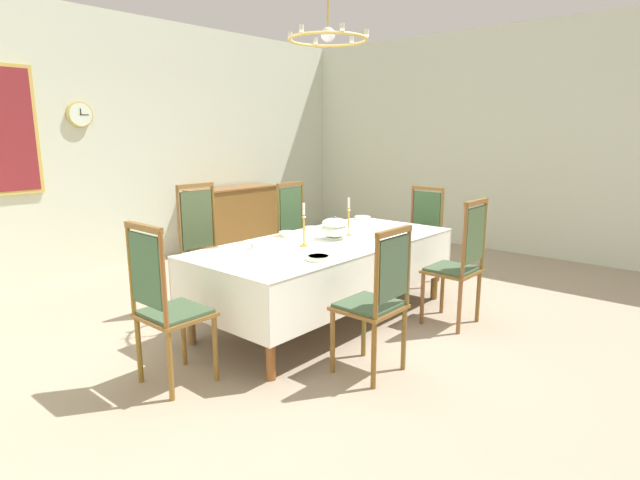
# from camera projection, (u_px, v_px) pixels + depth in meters

# --- Properties ---
(ground) EXTENTS (7.63, 6.62, 0.04)m
(ground) POSITION_uv_depth(u_px,v_px,m) (326.00, 320.00, 4.79)
(ground) COLOR tan
(back_wall) EXTENTS (7.63, 0.08, 3.16)m
(back_wall) POSITION_uv_depth(u_px,v_px,m) (129.00, 142.00, 6.60)
(back_wall) COLOR silver
(back_wall) RESTS_ON ground
(right_wall) EXTENTS (0.08, 6.62, 3.16)m
(right_wall) POSITION_uv_depth(u_px,v_px,m) (500.00, 141.00, 7.30)
(right_wall) COLOR silver
(right_wall) RESTS_ON ground
(dining_table) EXTENTS (2.55, 1.14, 0.74)m
(dining_table) POSITION_uv_depth(u_px,v_px,m) (327.00, 249.00, 4.63)
(dining_table) COLOR brown
(dining_table) RESTS_ON ground
(tablecloth) EXTENTS (2.57, 1.16, 0.45)m
(tablecloth) POSITION_uv_depth(u_px,v_px,m) (327.00, 254.00, 4.64)
(tablecloth) COLOR white
(tablecloth) RESTS_ON dining_table
(chair_south_a) EXTENTS (0.44, 0.42, 1.08)m
(chair_south_a) POSITION_uv_depth(u_px,v_px,m) (377.00, 298.00, 3.58)
(chair_south_a) COLOR brown
(chair_south_a) RESTS_ON ground
(chair_north_a) EXTENTS (0.44, 0.42, 1.24)m
(chair_north_a) POSITION_uv_depth(u_px,v_px,m) (206.00, 250.00, 4.82)
(chair_north_a) COLOR brown
(chair_north_a) RESTS_ON ground
(chair_south_b) EXTENTS (0.44, 0.42, 1.15)m
(chair_south_b) POSITION_uv_depth(u_px,v_px,m) (459.00, 261.00, 4.51)
(chair_south_b) COLOR brown
(chair_south_b) RESTS_ON ground
(chair_north_b) EXTENTS (0.44, 0.42, 1.16)m
(chair_north_b) POSITION_uv_depth(u_px,v_px,m) (299.00, 233.00, 5.76)
(chair_north_b) COLOR brown
(chair_north_b) RESTS_ON ground
(chair_head_west) EXTENTS (0.42, 0.44, 1.14)m
(chair_head_west) POSITION_uv_depth(u_px,v_px,m) (166.00, 303.00, 3.41)
(chair_head_west) COLOR brown
(chair_head_west) RESTS_ON ground
(chair_head_east) EXTENTS (0.42, 0.44, 1.09)m
(chair_head_east) POSITION_uv_depth(u_px,v_px,m) (420.00, 232.00, 5.90)
(chair_head_east) COLOR brown
(chair_head_east) RESTS_ON ground
(soup_tureen) EXTENTS (0.27, 0.27, 0.22)m
(soup_tureen) POSITION_uv_depth(u_px,v_px,m) (335.00, 228.00, 4.67)
(soup_tureen) COLOR white
(soup_tureen) RESTS_ON tablecloth
(candlestick_west) EXTENTS (0.07, 0.07, 0.38)m
(candlestick_west) POSITION_uv_depth(u_px,v_px,m) (304.00, 229.00, 4.36)
(candlestick_west) COLOR gold
(candlestick_west) RESTS_ON tablecloth
(candlestick_east) EXTENTS (0.07, 0.07, 0.36)m
(candlestick_east) POSITION_uv_depth(u_px,v_px,m) (349.00, 220.00, 4.82)
(candlestick_east) COLOR gold
(candlestick_east) RESTS_ON tablecloth
(bowl_near_left) EXTENTS (0.14, 0.14, 0.03)m
(bowl_near_left) POSITION_uv_depth(u_px,v_px,m) (311.00, 228.00, 5.14)
(bowl_near_left) COLOR white
(bowl_near_left) RESTS_ON tablecloth
(bowl_near_right) EXTENTS (0.16, 0.16, 0.04)m
(bowl_near_right) POSITION_uv_depth(u_px,v_px,m) (287.00, 233.00, 4.84)
(bowl_near_right) COLOR white
(bowl_near_right) RESTS_ON tablecloth
(bowl_far_left) EXTENTS (0.19, 0.19, 0.03)m
(bowl_far_left) POSITION_uv_depth(u_px,v_px,m) (318.00, 257.00, 3.92)
(bowl_far_left) COLOR white
(bowl_far_left) RESTS_ON tablecloth
(bowl_far_right) EXTENTS (0.18, 0.18, 0.04)m
(bowl_far_right) POSITION_uv_depth(u_px,v_px,m) (362.00, 218.00, 5.73)
(bowl_far_right) COLOR white
(bowl_far_right) RESTS_ON tablecloth
(spoon_primary) EXTENTS (0.05, 0.18, 0.01)m
(spoon_primary) POSITION_uv_depth(u_px,v_px,m) (316.00, 227.00, 5.24)
(spoon_primary) COLOR gold
(spoon_primary) RESTS_ON tablecloth
(spoon_secondary) EXTENTS (0.03, 0.18, 0.01)m
(spoon_secondary) POSITION_uv_depth(u_px,v_px,m) (277.00, 236.00, 4.78)
(spoon_secondary) COLOR gold
(spoon_secondary) RESTS_ON tablecloth
(sideboard) EXTENTS (1.44, 0.48, 0.90)m
(sideboard) POSITION_uv_depth(u_px,v_px,m) (234.00, 217.00, 7.68)
(sideboard) COLOR brown
(sideboard) RESTS_ON ground
(mounted_clock) EXTENTS (0.30, 0.06, 0.30)m
(mounted_clock) POSITION_uv_depth(u_px,v_px,m) (80.00, 115.00, 6.01)
(mounted_clock) COLOR #D1B251
(chandelier) EXTENTS (0.68, 0.67, 0.66)m
(chandelier) POSITION_uv_depth(u_px,v_px,m) (328.00, 38.00, 4.26)
(chandelier) COLOR gold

